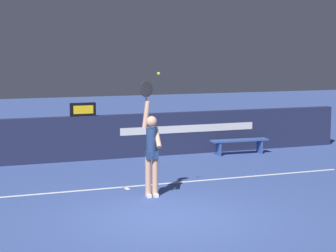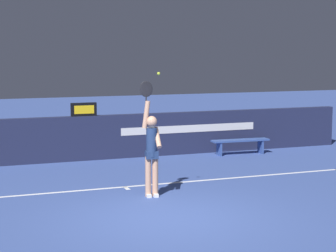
# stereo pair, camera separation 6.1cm
# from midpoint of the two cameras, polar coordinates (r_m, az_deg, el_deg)

# --- Properties ---
(ground_plane) EXTENTS (60.00, 60.00, 0.00)m
(ground_plane) POSITION_cam_midpoint_polar(r_m,az_deg,el_deg) (11.47, -0.09, -8.71)
(ground_plane) COLOR #384F91
(court_lines) EXTENTS (11.81, 5.73, 0.00)m
(court_lines) POSITION_cam_midpoint_polar(r_m,az_deg,el_deg) (11.51, -0.17, -8.65)
(court_lines) COLOR white
(court_lines) RESTS_ON ground
(back_wall) EXTENTS (16.52, 0.26, 1.28)m
(back_wall) POSITION_cam_midpoint_polar(r_m,az_deg,el_deg) (17.49, -7.75, -1.13)
(back_wall) COLOR #202543
(back_wall) RESTS_ON ground
(speed_display) EXTENTS (0.73, 0.13, 0.38)m
(speed_display) POSITION_cam_midpoint_polar(r_m,az_deg,el_deg) (17.36, -8.11, 1.55)
(speed_display) COLOR black
(speed_display) RESTS_ON back_wall
(tennis_player) EXTENTS (0.46, 0.46, 2.50)m
(tennis_player) POSITION_cam_midpoint_polar(r_m,az_deg,el_deg) (12.95, -1.70, -2.16)
(tennis_player) COLOR tan
(tennis_player) RESTS_ON ground
(tennis_ball) EXTENTS (0.07, 0.07, 0.07)m
(tennis_ball) POSITION_cam_midpoint_polar(r_m,az_deg,el_deg) (12.69, -1.03, 4.95)
(tennis_ball) COLOR #C8DE37
(courtside_bench_far) EXTENTS (1.81, 0.45, 0.46)m
(courtside_bench_far) POSITION_cam_midpoint_polar(r_m,az_deg,el_deg) (18.43, 6.64, -1.57)
(courtside_bench_far) COLOR #344F93
(courtside_bench_far) RESTS_ON ground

